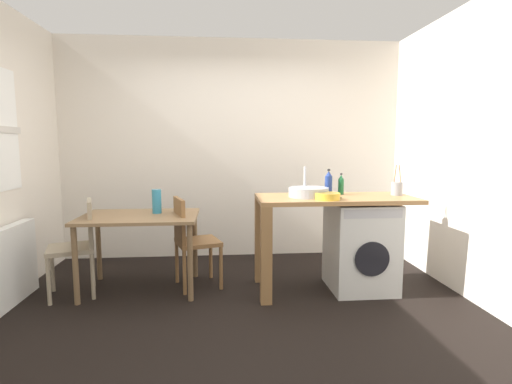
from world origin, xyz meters
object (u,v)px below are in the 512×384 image
Objects in this scene: bottle_tall_green at (329,183)px; utensil_crock at (397,188)px; washing_machine at (360,246)px; mixing_bowl at (328,196)px; dining_table at (140,225)px; chair_opposite at (191,237)px; vase at (157,201)px; bottle_squat_brown at (341,185)px; chair_person_seat at (79,242)px.

utensil_crock reaches higher than bottle_tall_green.
bottle_tall_green is (-0.29, 0.15, 0.61)m from washing_machine.
mixing_bowl reaches higher than washing_machine.
utensil_crock is at bearing -2.49° from dining_table.
chair_opposite reaches higher than washing_machine.
mixing_bowl is at bearing -16.05° from vase.
bottle_squat_brown reaches higher than washing_machine.
washing_machine is at bearing -27.33° from bottle_tall_green.
washing_machine is at bearing -109.26° from chair_person_seat.
chair_opposite is 3.50× the size of bottle_tall_green.
bottle_tall_green reaches higher than mixing_bowl.
mixing_bowl is (2.30, -0.28, 0.45)m from chair_person_seat.
bottle_squat_brown is at bearing 71.12° from chair_opposite.
chair_opposite is 4.01× the size of mixing_bowl.
chair_person_seat is at bearing 173.01° from mixing_bowl.
bottle_tall_green reaches higher than chair_person_seat.
chair_person_seat is (-0.55, -0.08, -0.14)m from dining_table.
chair_person_seat is 2.69m from washing_machine.
washing_machine is at bearing 65.78° from chair_opposite.
bottle_squat_brown is at bearing -0.07° from dining_table.
vase is (-1.83, 0.10, -0.16)m from bottle_squat_brown.
dining_table is at bearing -99.42° from chair_person_seat.
chair_person_seat is at bearing -171.95° from dining_table.
bottle_squat_brown is at bearing 3.58° from bottle_tall_green.
dining_table is at bearing 177.51° from utensil_crock.
chair_opposite is 3.00× the size of utensil_crock.
vase is (-2.36, 0.21, -0.13)m from utensil_crock.
bottle_tall_green is (1.37, -0.04, 0.53)m from chair_opposite.
bottle_squat_brown is at bearing -3.21° from vase.
utensil_crock reaches higher than mixing_bowl.
vase is (0.15, 0.10, 0.21)m from dining_table.
washing_machine is 2.87× the size of utensil_crock.
dining_table is at bearing 168.38° from mixing_bowl.
dining_table is 1.81m from mixing_bowl.
dining_table is 1.22× the size of chair_person_seat.
bottle_squat_brown is (-0.16, 0.16, 0.59)m from washing_machine.
chair_person_seat is at bearing 178.22° from washing_machine.
utensil_crock reaches higher than washing_machine.
chair_person_seat is at bearing 179.41° from utensil_crock.
chair_opposite is at bearing 176.15° from utensil_crock.
bottle_tall_green is at bearing -105.87° from chair_person_seat.
bottle_tall_green is at bearing 152.67° from washing_machine.
bottle_squat_brown is at bearing 57.03° from mixing_bowl.
dining_table is 0.57m from chair_person_seat.
chair_opposite is at bearing 178.86° from bottle_squat_brown.
mixing_bowl is at bearing -161.82° from utensil_crock.
bottle_tall_green is 0.67m from utensil_crock.
dining_table is 4.28× the size of bottle_tall_green.
utensil_crock is (0.66, -0.10, -0.05)m from bottle_tall_green.
chair_person_seat is at bearing -178.40° from bottle_tall_green.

